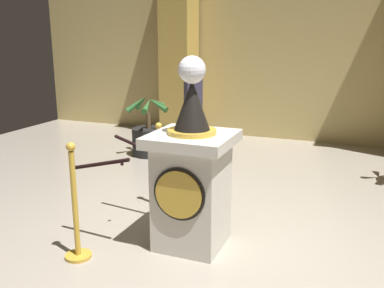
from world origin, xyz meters
The scene contains 9 objects.
ground_plane centered at (0.00, 0.00, 0.00)m, with size 11.20×11.20×0.00m, color #9E9384.
back_wall centered at (0.00, 4.76, 1.91)m, with size 11.20×0.16×3.82m, color tan.
pedestal_clock centered at (-0.20, -0.03, 0.69)m, with size 0.74×0.74×1.79m.
stanchion_near centered at (-0.90, 0.72, 0.35)m, with size 0.24×0.24×1.00m.
stanchion_far centered at (-1.05, -0.65, 0.38)m, with size 0.24×0.24×1.08m.
velvet_rope centered at (-0.98, 0.03, 0.79)m, with size 0.77×0.80×0.22m.
column_left centered at (-2.22, 4.32, 1.82)m, with size 0.73×0.73×3.67m.
potted_palm_left centered at (-2.06, 2.66, 0.31)m, with size 0.74×0.74×1.04m.
bystander_guest centered at (-1.09, 2.23, 0.86)m, with size 0.37×0.42×1.63m.
Camera 1 is at (1.21, -3.51, 1.94)m, focal length 39.81 mm.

